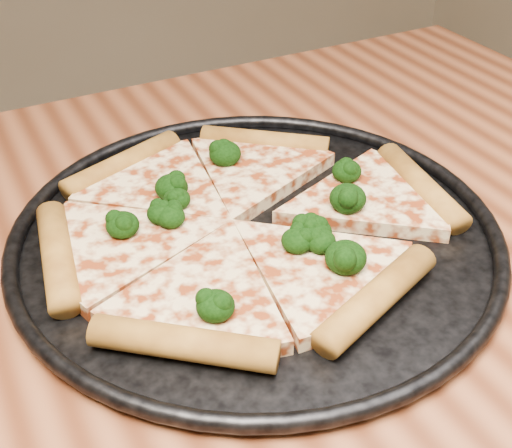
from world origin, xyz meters
name	(u,v)px	position (x,y,z in m)	size (l,w,h in m)	color
dining_table	(188,446)	(0.00, 0.00, 0.66)	(1.20, 0.90, 0.75)	brown
pizza_pan	(256,232)	(0.11, 0.10, 0.76)	(0.41, 0.41, 0.02)	black
pizza	(239,221)	(0.10, 0.11, 0.77)	(0.36, 0.34, 0.02)	beige
broccoli_florets	(265,215)	(0.12, 0.09, 0.78)	(0.23, 0.22, 0.02)	black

